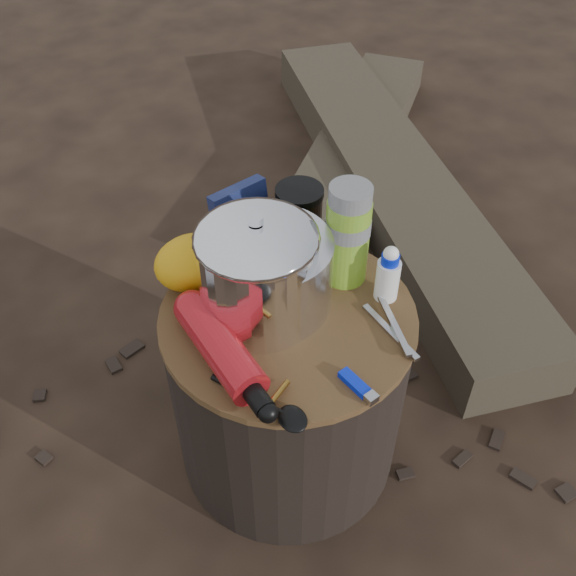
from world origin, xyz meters
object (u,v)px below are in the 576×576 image
stump (288,387)px  camping_pot (258,270)px  travel_mug (299,218)px  fuel_bottle (221,347)px  thermos (347,235)px  log_main (391,180)px

stump → camping_pot: (-0.04, 0.03, 0.31)m
camping_pot → travel_mug: size_ratio=1.55×
fuel_bottle → thermos: (0.28, 0.07, 0.07)m
log_main → fuel_bottle: size_ratio=6.15×
log_main → camping_pot: 1.07m
log_main → thermos: size_ratio=8.43×
stump → thermos: 0.34m
thermos → stump: bearing=-165.1°
log_main → thermos: bearing=-119.7°
travel_mug → camping_pot: bearing=-140.5°
stump → camping_pot: camping_pot is taller
thermos → travel_mug: size_ratio=1.52×
travel_mug → stump: bearing=-125.4°
camping_pot → thermos: 0.18m
stump → fuel_bottle: bearing=-165.6°
stump → travel_mug: bearing=54.6°
fuel_bottle → travel_mug: size_ratio=2.09×
camping_pot → travel_mug: 0.20m
camping_pot → thermos: camping_pot is taller
travel_mug → log_main: bearing=38.2°
stump → thermos: bearing=14.9°
stump → travel_mug: travel_mug is taller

